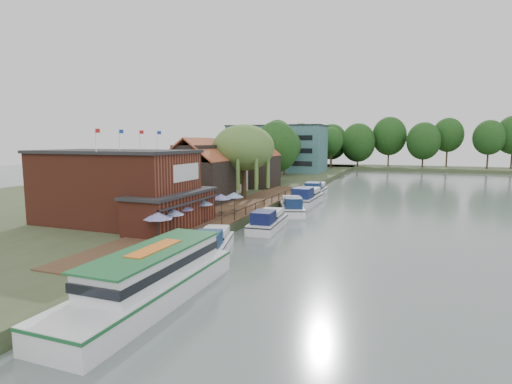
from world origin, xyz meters
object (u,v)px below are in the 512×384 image
(cruiser_4, at_px, (315,189))
(umbrella_3, at_px, (203,211))
(cruiser_2, at_px, (292,204))
(pub, at_px, (132,187))
(hotel_block, at_px, (277,148))
(cottage_c, at_px, (256,163))
(cruiser_1, at_px, (268,219))
(cruiser_3, at_px, (307,195))
(cottage_a, at_px, (198,170))
(tour_boat, at_px, (148,277))
(cruiser_0, at_px, (212,240))
(umbrella_1, at_px, (173,222))
(swan, at_px, (200,278))
(umbrella_4, at_px, (221,205))
(umbrella_2, at_px, (182,217))
(umbrella_5, at_px, (234,203))
(cottage_b, at_px, (212,166))
(willow, at_px, (244,162))
(umbrella_0, at_px, (158,227))

(cruiser_4, bearing_deg, umbrella_3, -99.92)
(cruiser_2, bearing_deg, pub, -144.50)
(hotel_block, bearing_deg, cottage_c, -77.80)
(cruiser_1, bearing_deg, umbrella_3, -145.00)
(hotel_block, bearing_deg, cruiser_3, -67.28)
(cottage_a, xyz_separation_m, cruiser_1, (12.66, -8.13, -4.15))
(hotel_block, height_order, cruiser_1, hotel_block)
(cruiser_1, bearing_deg, cottage_c, 109.12)
(cruiser_1, distance_m, tour_boat, 20.43)
(cottage_a, xyz_separation_m, cruiser_0, (11.31, -18.20, -4.19))
(cruiser_0, bearing_deg, cottage_a, 106.38)
(umbrella_1, distance_m, swan, 8.98)
(cottage_c, xyz_separation_m, umbrella_4, (6.42, -27.36, -2.96))
(cruiser_1, bearing_deg, umbrella_2, -130.94)
(pub, bearing_deg, umbrella_1, -25.58)
(cottage_c, xyz_separation_m, umbrella_2, (6.00, -34.68, -2.96))
(umbrella_2, distance_m, cruiser_0, 5.14)
(cruiser_4, xyz_separation_m, swan, (1.87, -43.11, -1.01))
(umbrella_5, xyz_separation_m, tour_boat, (4.44, -22.00, -0.75))
(umbrella_1, distance_m, cruiser_4, 37.03)
(cottage_b, height_order, umbrella_1, cottage_b)
(willow, distance_m, cruiser_2, 10.05)
(cottage_a, xyz_separation_m, umbrella_3, (7.34, -12.45, -2.96))
(cruiser_4, bearing_deg, umbrella_5, -100.00)
(willow, bearing_deg, cruiser_1, -58.15)
(umbrella_4, bearing_deg, umbrella_3, -91.00)
(umbrella_5, bearing_deg, willow, 107.47)
(umbrella_0, distance_m, umbrella_2, 4.43)
(cottage_c, height_order, cruiser_3, cottage_c)
(pub, height_order, cruiser_1, pub)
(pub, distance_m, cottage_b, 25.33)
(hotel_block, bearing_deg, umbrella_4, -77.37)
(umbrella_1, relative_size, cruiser_4, 0.23)
(hotel_block, bearing_deg, willow, -77.29)
(hotel_block, relative_size, swan, 57.73)
(cottage_c, relative_size, tour_boat, 0.60)
(cruiser_0, relative_size, cruiser_3, 0.83)
(cottage_a, bearing_deg, tour_boat, -66.24)
(cruiser_3, bearing_deg, umbrella_4, -105.17)
(umbrella_1, height_order, swan, umbrella_1)
(umbrella_0, relative_size, cruiser_2, 0.25)
(cottage_a, xyz_separation_m, umbrella_4, (7.42, -8.36, -2.96))
(cruiser_2, xyz_separation_m, tour_boat, (0.05, -30.24, 0.40))
(umbrella_5, height_order, cruiser_2, umbrella_5)
(cottage_b, relative_size, umbrella_2, 4.04)
(umbrella_4, distance_m, cruiser_3, 18.51)
(tour_boat, bearing_deg, umbrella_2, 113.11)
(umbrella_2, xyz_separation_m, swan, (6.60, -8.81, -2.07))
(umbrella_0, bearing_deg, cruiser_1, 66.59)
(willow, xyz_separation_m, cruiser_3, (8.01, 4.41, -4.90))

